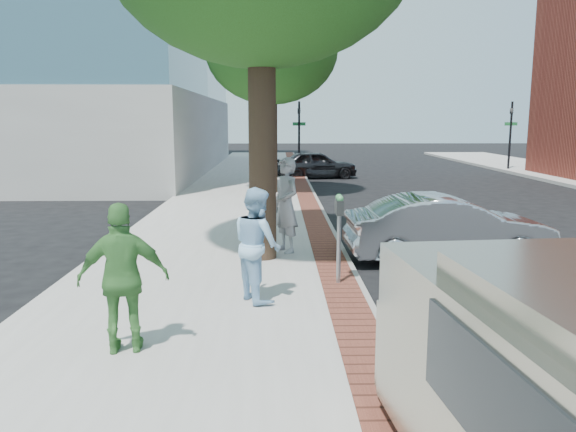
{
  "coord_description": "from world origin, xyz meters",
  "views": [
    {
      "loc": [
        -0.33,
        -8.8,
        2.81
      ],
      "look_at": [
        -0.14,
        0.58,
        1.2
      ],
      "focal_mm": 35.0,
      "sensor_mm": 36.0,
      "label": 1
    }
  ],
  "objects_px": {
    "parking_meter": "(339,220)",
    "person_officer": "(257,244)",
    "bg_car": "(316,164)",
    "person_gray": "(286,205)",
    "person_green": "(124,278)",
    "sedan_silver": "(448,229)"
  },
  "relations": [
    {
      "from": "parking_meter",
      "to": "person_officer",
      "type": "relative_size",
      "value": 0.87
    },
    {
      "from": "parking_meter",
      "to": "bg_car",
      "type": "distance_m",
      "value": 18.42
    },
    {
      "from": "person_gray",
      "to": "person_green",
      "type": "bearing_deg",
      "value": -52.95
    },
    {
      "from": "person_green",
      "to": "sedan_silver",
      "type": "bearing_deg",
      "value": -147.26
    },
    {
      "from": "person_gray",
      "to": "person_officer",
      "type": "distance_m",
      "value": 3.14
    },
    {
      "from": "parking_meter",
      "to": "person_gray",
      "type": "distance_m",
      "value": 2.43
    },
    {
      "from": "person_officer",
      "to": "sedan_silver",
      "type": "xyz_separation_m",
      "value": [
        3.72,
        2.8,
        -0.33
      ]
    },
    {
      "from": "parking_meter",
      "to": "sedan_silver",
      "type": "height_order",
      "value": "parking_meter"
    },
    {
      "from": "person_officer",
      "to": "person_green",
      "type": "height_order",
      "value": "person_green"
    },
    {
      "from": "person_gray",
      "to": "person_green",
      "type": "relative_size",
      "value": 1.1
    },
    {
      "from": "parking_meter",
      "to": "person_officer",
      "type": "bearing_deg",
      "value": -147.93
    },
    {
      "from": "parking_meter",
      "to": "bg_car",
      "type": "relative_size",
      "value": 0.37
    },
    {
      "from": "person_gray",
      "to": "sedan_silver",
      "type": "distance_m",
      "value": 3.28
    },
    {
      "from": "sedan_silver",
      "to": "person_officer",
      "type": "bearing_deg",
      "value": 125.09
    },
    {
      "from": "parking_meter",
      "to": "person_officer",
      "type": "xyz_separation_m",
      "value": [
        -1.3,
        -0.82,
        -0.21
      ]
    },
    {
      "from": "person_gray",
      "to": "person_green",
      "type": "height_order",
      "value": "person_gray"
    },
    {
      "from": "sedan_silver",
      "to": "bg_car",
      "type": "bearing_deg",
      "value": 3.27
    },
    {
      "from": "person_gray",
      "to": "bg_car",
      "type": "distance_m",
      "value": 16.21
    },
    {
      "from": "person_green",
      "to": "bg_car",
      "type": "height_order",
      "value": "person_green"
    },
    {
      "from": "person_officer",
      "to": "sedan_silver",
      "type": "distance_m",
      "value": 4.67
    },
    {
      "from": "person_officer",
      "to": "person_green",
      "type": "xyz_separation_m",
      "value": [
        -1.46,
        -1.88,
        0.03
      ]
    },
    {
      "from": "parking_meter",
      "to": "person_green",
      "type": "distance_m",
      "value": 3.87
    }
  ]
}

